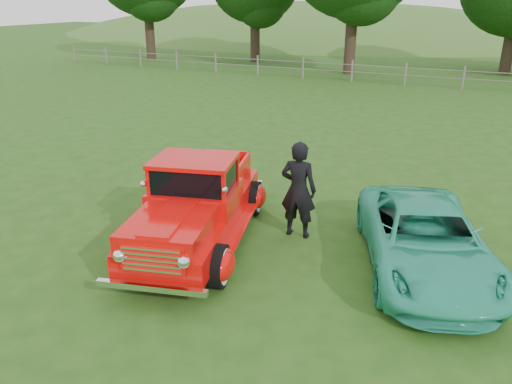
% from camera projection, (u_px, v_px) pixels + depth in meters
% --- Properties ---
extents(ground, '(140.00, 140.00, 0.00)m').
position_uv_depth(ground, '(197.00, 265.00, 9.19)').
color(ground, '#224B14').
rests_on(ground, ground).
extents(distant_hills, '(116.00, 60.00, 18.00)m').
position_uv_depth(distant_hills, '(419.00, 74.00, 62.57)').
color(distant_hills, '#355F23').
rests_on(distant_hills, ground).
extents(fence_line, '(48.00, 0.12, 1.20)m').
position_uv_depth(fence_line, '(405.00, 74.00, 27.50)').
color(fence_line, '#6B645B').
rests_on(fence_line, ground).
extents(red_pickup, '(3.10, 5.26, 1.78)m').
position_uv_depth(red_pickup, '(197.00, 205.00, 9.78)').
color(red_pickup, black).
rests_on(red_pickup, ground).
extents(teal_sedan, '(3.36, 4.77, 1.21)m').
position_uv_depth(teal_sedan, '(425.00, 239.00, 8.83)').
color(teal_sedan, '#2BAF8B').
rests_on(teal_sedan, ground).
extents(man, '(0.76, 0.53, 2.01)m').
position_uv_depth(man, '(298.00, 190.00, 9.99)').
color(man, black).
rests_on(man, ground).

